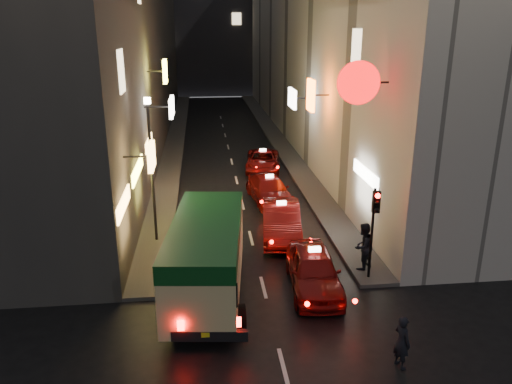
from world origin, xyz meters
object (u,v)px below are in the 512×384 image
object	(u,v)px
minibus	(207,250)
traffic_light	(375,215)
taxi_near	(314,267)
pedestrian_crossing	(402,339)
lamp_post	(151,161)

from	to	relation	value
minibus	traffic_light	distance (m)	6.11
taxi_near	pedestrian_crossing	world-z (taller)	taxi_near
taxi_near	pedestrian_crossing	xyz separation A→B (m)	(1.47, -4.56, 0.04)
minibus	lamp_post	distance (m)	5.70
taxi_near	traffic_light	distance (m)	2.87
pedestrian_crossing	traffic_light	size ratio (longest dim) A/B	0.52
pedestrian_crossing	lamp_post	xyz separation A→B (m)	(-7.47, 9.35, 2.82)
minibus	traffic_light	size ratio (longest dim) A/B	1.94
minibus	taxi_near	world-z (taller)	minibus
taxi_near	pedestrian_crossing	size ratio (longest dim) A/B	3.09
minibus	pedestrian_crossing	size ratio (longest dim) A/B	3.77
minibus	lamp_post	xyz separation A→B (m)	(-2.17, 4.90, 1.93)
taxi_near	traffic_light	size ratio (longest dim) A/B	1.59
minibus	traffic_light	world-z (taller)	traffic_light
minibus	lamp_post	bearing A→B (deg)	113.91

